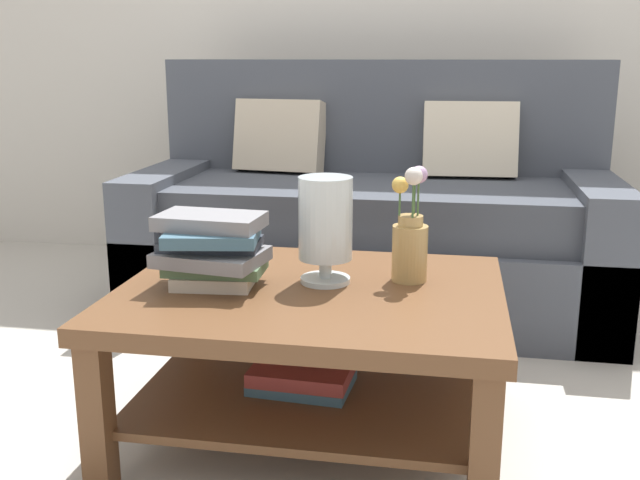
# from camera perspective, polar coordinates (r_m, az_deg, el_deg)

# --- Properties ---
(ground_plane) EXTENTS (10.00, 10.00, 0.00)m
(ground_plane) POSITION_cam_1_polar(r_m,az_deg,el_deg) (2.55, 0.60, -10.92)
(ground_plane) COLOR #B7B2A8
(back_wall) EXTENTS (6.40, 0.12, 2.70)m
(back_wall) POSITION_cam_1_polar(r_m,az_deg,el_deg) (3.95, 4.89, 18.00)
(back_wall) COLOR beige
(back_wall) RESTS_ON ground
(couch) EXTENTS (1.99, 0.90, 1.06)m
(couch) POSITION_cam_1_polar(r_m,az_deg,el_deg) (3.22, 4.14, 1.27)
(couch) COLOR #474C56
(couch) RESTS_ON ground
(coffee_table) EXTENTS (1.06, 0.84, 0.45)m
(coffee_table) POSITION_cam_1_polar(r_m,az_deg,el_deg) (2.10, -0.77, -6.95)
(coffee_table) COLOR brown
(coffee_table) RESTS_ON ground
(book_stack_main) EXTENTS (0.31, 0.25, 0.20)m
(book_stack_main) POSITION_cam_1_polar(r_m,az_deg,el_deg) (2.07, -8.33, -0.71)
(book_stack_main) COLOR beige
(book_stack_main) RESTS_ON coffee_table
(glass_hurricane_vase) EXTENTS (0.15, 0.15, 0.30)m
(glass_hurricane_vase) POSITION_cam_1_polar(r_m,az_deg,el_deg) (2.06, 0.42, 1.36)
(glass_hurricane_vase) COLOR silver
(glass_hurricane_vase) RESTS_ON coffee_table
(flower_pitcher) EXTENTS (0.11, 0.11, 0.33)m
(flower_pitcher) POSITION_cam_1_polar(r_m,az_deg,el_deg) (2.10, 7.00, 0.25)
(flower_pitcher) COLOR tan
(flower_pitcher) RESTS_ON coffee_table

